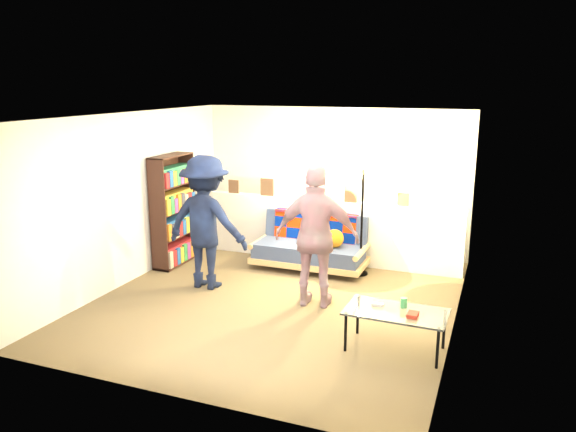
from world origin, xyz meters
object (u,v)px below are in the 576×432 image
(coffee_table, at_px, (397,313))
(floor_lamp, at_px, (364,197))
(futon_sofa, at_px, (312,246))
(bookshelf, at_px, (173,214))
(person_left, at_px, (206,222))
(person_right, at_px, (317,237))

(coffee_table, distance_m, floor_lamp, 2.55)
(futon_sofa, height_order, coffee_table, futon_sofa)
(bookshelf, relative_size, coffee_table, 1.59)
(person_left, relative_size, person_right, 1.02)
(bookshelf, relative_size, person_right, 0.95)
(coffee_table, height_order, person_left, person_left)
(futon_sofa, relative_size, floor_lamp, 1.05)
(bookshelf, xyz_separation_m, person_left, (0.98, -0.70, 0.12))
(futon_sofa, relative_size, person_left, 0.94)
(coffee_table, height_order, floor_lamp, floor_lamp)
(coffee_table, xyz_separation_m, person_right, (-1.19, 0.87, 0.49))
(floor_lamp, distance_m, person_left, 2.30)
(floor_lamp, height_order, person_right, person_right)
(coffee_table, distance_m, person_left, 3.03)
(floor_lamp, bearing_deg, bookshelf, -168.62)
(futon_sofa, bearing_deg, coffee_table, -52.65)
(bookshelf, distance_m, person_right, 2.74)
(coffee_table, bearing_deg, futon_sofa, 127.35)
(futon_sofa, relative_size, person_right, 0.95)
(bookshelf, distance_m, floor_lamp, 2.95)
(floor_lamp, xyz_separation_m, person_left, (-1.89, -1.28, -0.25))
(bookshelf, bearing_deg, person_left, -35.73)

